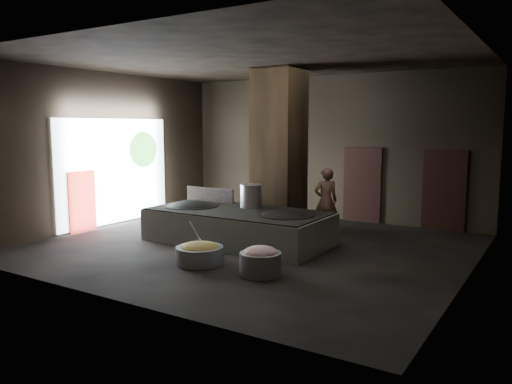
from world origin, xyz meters
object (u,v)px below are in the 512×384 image
Objects in this scene: wok_left at (192,209)px; veg_basin at (200,255)px; wok_right at (285,218)px; stock_pot at (251,196)px; hearth_platform at (238,227)px; meat_basin at (260,264)px; cook at (326,201)px.

veg_basin is at bearing -47.26° from wok_left.
wok_right is 1.44m from stock_pot.
stock_pot reaches higher than hearth_platform.
stock_pot is 0.72× the size of meat_basin.
wok_left reaches higher than veg_basin.
cook is at bearing 36.64° from wok_left.
wok_left is 3.99m from meat_basin.
hearth_platform is 1.40m from wok_right.
stock_pot is (1.50, 0.60, 0.38)m from wok_left.
meat_basin is at bearing -74.19° from wok_right.
stock_pot is 2.82m from veg_basin.
wok_left reaches higher than hearth_platform.
cook reaches higher than hearth_platform.
cook is (2.92, 2.17, 0.16)m from wok_left.
wok_left is 1.07× the size of wok_right.
wok_right is 2.26m from meat_basin.
wok_right is at bearing 105.81° from meat_basin.
wok_left is at bearing 149.34° from meat_basin.
cook is at bearing 86.75° from wok_right.
cook is 4.39m from veg_basin.
veg_basin is (0.37, -2.63, -0.94)m from stock_pot.
wok_right is at bearing 47.01° from cook.
hearth_platform is 2.53× the size of cook.
veg_basin is 1.53m from meat_basin.
cook is (1.42, 1.57, -0.22)m from stock_pot.
wok_left is 1.75× the size of meat_basin.
wok_left is at bearing 132.74° from veg_basin.
veg_basin is (-1.04, -4.20, -0.72)m from cook.
hearth_platform is 5.55× the size of meat_basin.
hearth_platform reaches higher than veg_basin.
meat_basin reaches higher than veg_basin.
hearth_platform is 3.41× the size of wok_right.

